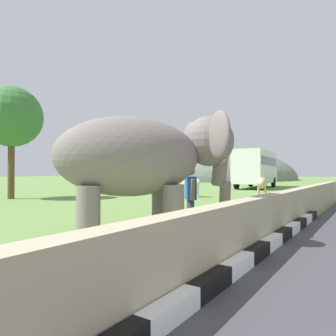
% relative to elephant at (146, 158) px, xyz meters
% --- Properties ---
extents(striped_curb, '(16.20, 0.20, 0.24)m').
position_rel_elephant_xyz_m(striped_curb, '(-2.22, -2.41, -1.69)').
color(striped_curb, white).
rests_on(striped_curb, ground_plane).
extents(barrier_parapet, '(28.00, 0.36, 1.00)m').
position_rel_elephant_xyz_m(barrier_parapet, '(0.13, -2.11, -1.31)').
color(barrier_parapet, tan).
rests_on(barrier_parapet, ground_plane).
extents(elephant, '(3.92, 3.70, 2.81)m').
position_rel_elephant_xyz_m(elephant, '(0.00, 0.00, 0.00)').
color(elephant, slate).
rests_on(elephant, ground_plane).
extents(person_handler, '(0.55, 0.49, 1.66)m').
position_rel_elephant_xyz_m(person_handler, '(1.56, -0.22, -0.88)').
color(person_handler, navy).
rests_on(person_handler, ground_plane).
extents(bus_white, '(8.90, 3.43, 3.50)m').
position_rel_elephant_xyz_m(bus_white, '(23.91, 5.38, 0.27)').
color(bus_white, silver).
rests_on(bus_white, ground_plane).
extents(cow_near, '(0.81, 1.92, 1.23)m').
position_rel_elephant_xyz_m(cow_near, '(11.13, 5.33, -0.94)').
color(cow_near, beige).
rests_on(cow_near, ground_plane).
extents(cow_mid, '(1.93, 1.00, 1.23)m').
position_rel_elephant_xyz_m(cow_mid, '(12.25, 1.25, -0.94)').
color(cow_mid, tan).
rests_on(cow_mid, ground_plane).
extents(tree_distant, '(3.43, 3.43, 6.40)m').
position_rel_elephant_xyz_m(tree_distant, '(4.22, 13.03, 2.84)').
color(tree_distant, brown).
rests_on(tree_distant, ground_plane).
extents(hill_east, '(39.91, 31.93, 13.10)m').
position_rel_elephant_xyz_m(hill_east, '(53.13, 23.67, -1.81)').
color(hill_east, slate).
rests_on(hill_east, ground_plane).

